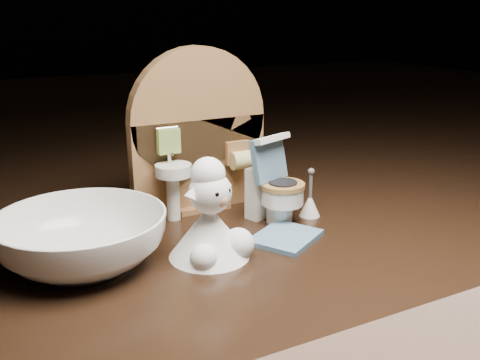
# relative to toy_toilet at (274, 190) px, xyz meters

# --- Properties ---
(backdrop_panel) EXTENTS (0.13, 0.05, 0.15)m
(backdrop_panel) POSITION_rel_toy_toilet_xyz_m (-0.05, 0.06, 0.04)
(backdrop_panel) COLOR olive
(backdrop_panel) RESTS_ON ground
(toy_toilet) EXTENTS (0.05, 0.05, 0.08)m
(toy_toilet) POSITION_rel_toy_toilet_xyz_m (0.00, 0.00, 0.00)
(toy_toilet) COLOR white
(toy_toilet) RESTS_ON ground
(bath_mat) EXTENTS (0.07, 0.07, 0.00)m
(bath_mat) POSITION_rel_toy_toilet_xyz_m (-0.01, -0.04, -0.03)
(bath_mat) COLOR slate
(bath_mat) RESTS_ON ground
(toilet_brush) EXTENTS (0.02, 0.02, 0.05)m
(toilet_brush) POSITION_rel_toy_toilet_xyz_m (0.03, -0.01, -0.02)
(toilet_brush) COLOR white
(toilet_brush) RESTS_ON ground
(plush_lamb) EXTENTS (0.06, 0.06, 0.08)m
(plush_lamb) POSITION_rel_toy_toilet_xyz_m (-0.08, -0.04, -0.00)
(plush_lamb) COLOR white
(plush_lamb) RESTS_ON ground
(ceramic_bowl) EXTENTS (0.16, 0.16, 0.04)m
(ceramic_bowl) POSITION_rel_toy_toilet_xyz_m (-0.17, -0.01, -0.01)
(ceramic_bowl) COLOR white
(ceramic_bowl) RESTS_ON ground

